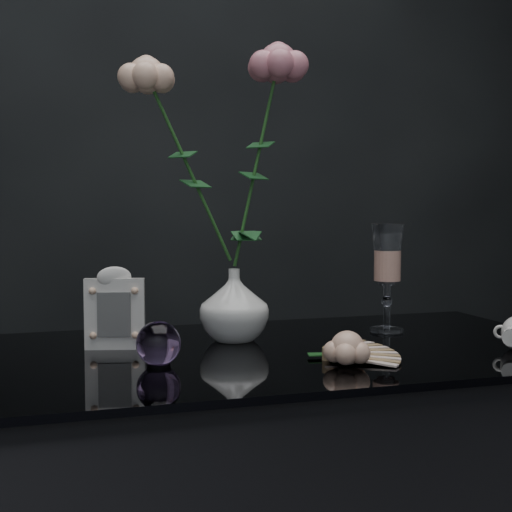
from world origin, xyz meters
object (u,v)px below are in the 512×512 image
object	(u,v)px
picture_frame	(115,308)
vase	(234,305)
wine_glass	(387,278)
loose_rose	(347,348)
paperweight	(158,343)

from	to	relation	value
picture_frame	vase	bearing A→B (deg)	17.62
vase	wine_glass	world-z (taller)	wine_glass
vase	loose_rose	size ratio (longest dim) A/B	0.83
vase	picture_frame	distance (m)	0.22
picture_frame	paperweight	world-z (taller)	picture_frame
wine_glass	loose_rose	distance (m)	0.33
wine_glass	vase	bearing A→B (deg)	-178.90
wine_glass	paperweight	world-z (taller)	wine_glass
paperweight	vase	bearing A→B (deg)	44.32
vase	paperweight	xyz separation A→B (m)	(-0.17, -0.16, -0.03)
wine_glass	paperweight	xyz separation A→B (m)	(-0.48, -0.17, -0.07)
picture_frame	wine_glass	bearing A→B (deg)	16.35
paperweight	loose_rose	distance (m)	0.29
vase	picture_frame	xyz separation A→B (m)	(-0.22, -0.01, 0.01)
vase	loose_rose	xyz separation A→B (m)	(0.11, -0.25, -0.04)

